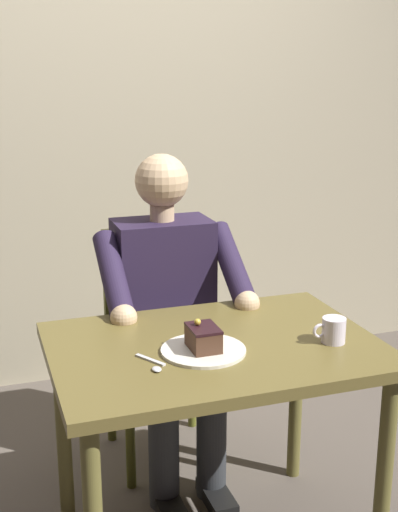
{
  "coord_description": "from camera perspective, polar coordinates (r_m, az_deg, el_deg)",
  "views": [
    {
      "loc": [
        0.66,
        1.79,
        1.52
      ],
      "look_at": [
        0.02,
        -0.1,
        0.97
      ],
      "focal_mm": 47.52,
      "sensor_mm": 36.0,
      "label": 1
    }
  ],
  "objects": [
    {
      "name": "coffee_cup",
      "position": [
        2.1,
        11.22,
        -6.1
      ],
      "size": [
        0.11,
        0.07,
        0.08
      ],
      "color": "silver",
      "rests_on": "dining_table"
    },
    {
      "name": "dining_table",
      "position": [
        2.11,
        1.31,
        -9.74
      ],
      "size": [
        0.99,
        0.7,
        0.72
      ],
      "color": "brown",
      "rests_on": "ground"
    },
    {
      "name": "cafe_rear_panel",
      "position": [
        3.36,
        -7.71,
        14.87
      ],
      "size": [
        6.4,
        0.12,
        3.0
      ],
      "primitive_type": "cube",
      "color": "tan",
      "rests_on": "ground"
    },
    {
      "name": "dessert_spoon",
      "position": [
        1.92,
        -3.84,
        -9.13
      ],
      "size": [
        0.07,
        0.14,
        0.01
      ],
      "color": "silver",
      "rests_on": "dining_table"
    },
    {
      "name": "chair",
      "position": [
        2.74,
        -3.51,
        -6.35
      ],
      "size": [
        0.42,
        0.42,
        0.92
      ],
      "color": "#54571C",
      "rests_on": "ground"
    },
    {
      "name": "cake_slice",
      "position": [
        1.99,
        0.36,
        -6.88
      ],
      "size": [
        0.08,
        0.11,
        0.09
      ],
      "color": "#4A2F20",
      "rests_on": "dessert_plate"
    },
    {
      "name": "dessert_plate",
      "position": [
        2.01,
        0.37,
        -7.94
      ],
      "size": [
        0.25,
        0.25,
        0.01
      ],
      "primitive_type": "cylinder",
      "color": "silver",
      "rests_on": "dining_table"
    },
    {
      "name": "seated_person",
      "position": [
        2.53,
        -2.51,
        -4.89
      ],
      "size": [
        0.53,
        0.58,
        1.23
      ],
      "color": "#261B35",
      "rests_on": "ground"
    }
  ]
}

